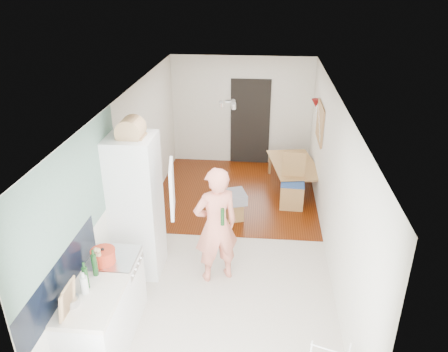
% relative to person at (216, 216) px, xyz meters
% --- Properties ---
extents(room_shell, '(3.20, 7.00, 2.50)m').
position_rel_person_xyz_m(room_shell, '(0.10, 0.89, 0.19)').
color(room_shell, silver).
rests_on(room_shell, ground).
extents(floor, '(3.20, 7.00, 0.01)m').
position_rel_person_xyz_m(floor, '(0.10, 0.89, -1.06)').
color(floor, beige).
rests_on(floor, ground).
extents(wood_floor_overlay, '(3.20, 3.30, 0.01)m').
position_rel_person_xyz_m(wood_floor_overlay, '(0.10, 2.74, -1.05)').
color(wood_floor_overlay, '#5D2107').
rests_on(wood_floor_overlay, room_shell).
extents(sage_wall_panel, '(0.02, 3.00, 1.30)m').
position_rel_person_xyz_m(sage_wall_panel, '(-1.49, -1.11, 0.79)').
color(sage_wall_panel, gray).
rests_on(sage_wall_panel, room_shell).
extents(tile_splashback, '(0.02, 1.90, 0.50)m').
position_rel_person_xyz_m(tile_splashback, '(-1.49, -1.66, 0.09)').
color(tile_splashback, black).
rests_on(tile_splashback, room_shell).
extents(doorway_recess, '(0.90, 0.04, 2.00)m').
position_rel_person_xyz_m(doorway_recess, '(0.30, 4.37, -0.06)').
color(doorway_recess, black).
rests_on(doorway_recess, room_shell).
extents(base_cabinet, '(0.60, 0.90, 0.86)m').
position_rel_person_xyz_m(base_cabinet, '(-1.20, -1.66, -0.63)').
color(base_cabinet, white).
rests_on(base_cabinet, room_shell).
extents(worktop, '(0.62, 0.92, 0.06)m').
position_rel_person_xyz_m(worktop, '(-1.20, -1.66, -0.17)').
color(worktop, silver).
rests_on(worktop, room_shell).
extents(range_cooker, '(0.60, 0.60, 0.88)m').
position_rel_person_xyz_m(range_cooker, '(-1.20, -0.91, -0.62)').
color(range_cooker, white).
rests_on(range_cooker, room_shell).
extents(cooker_top, '(0.60, 0.60, 0.04)m').
position_rel_person_xyz_m(cooker_top, '(-1.20, -0.91, -0.16)').
color(cooker_top, '#BABABD').
rests_on(cooker_top, room_shell).
extents(fridge_housing, '(0.66, 0.66, 2.15)m').
position_rel_person_xyz_m(fridge_housing, '(-1.17, 0.11, 0.02)').
color(fridge_housing, white).
rests_on(fridge_housing, room_shell).
extents(fridge_door, '(0.14, 0.56, 0.70)m').
position_rel_person_xyz_m(fridge_door, '(-0.56, -0.19, 0.49)').
color(fridge_door, white).
rests_on(fridge_door, room_shell).
extents(fridge_interior, '(0.02, 0.52, 0.66)m').
position_rel_person_xyz_m(fridge_interior, '(-0.86, 0.11, 0.49)').
color(fridge_interior, white).
rests_on(fridge_interior, room_shell).
extents(pinboard, '(0.03, 0.90, 0.70)m').
position_rel_person_xyz_m(pinboard, '(1.68, 2.79, 0.49)').
color(pinboard, '#B07F51').
rests_on(pinboard, room_shell).
extents(pinboard_frame, '(0.00, 0.94, 0.74)m').
position_rel_person_xyz_m(pinboard_frame, '(1.66, 2.79, 0.49)').
color(pinboard_frame, '#A37443').
rests_on(pinboard_frame, room_shell).
extents(wall_sconce, '(0.18, 0.18, 0.16)m').
position_rel_person_xyz_m(wall_sconce, '(1.64, 3.44, 0.69)').
color(wall_sconce, maroon).
rests_on(wall_sconce, room_shell).
extents(person, '(0.91, 0.79, 2.11)m').
position_rel_person_xyz_m(person, '(0.00, 0.00, 0.00)').
color(person, '#F0886F').
rests_on(person, floor).
extents(dining_table, '(0.98, 1.45, 0.47)m').
position_rel_person_xyz_m(dining_table, '(1.30, 3.11, -0.82)').
color(dining_table, '#A37443').
rests_on(dining_table, floor).
extents(dining_chair, '(0.46, 0.46, 1.04)m').
position_rel_person_xyz_m(dining_chair, '(1.21, 2.29, -0.53)').
color(dining_chair, '#A37443').
rests_on(dining_chair, floor).
extents(stool, '(0.36, 0.36, 0.38)m').
position_rel_person_xyz_m(stool, '(0.14, 1.69, -0.87)').
color(stool, '#A37443').
rests_on(stool, floor).
extents(grey_drape, '(0.54, 0.54, 0.19)m').
position_rel_person_xyz_m(grey_drape, '(0.12, 1.66, -0.58)').
color(grey_drape, gray).
rests_on(grey_drape, stool).
extents(bread_bin, '(0.39, 0.37, 0.19)m').
position_rel_person_xyz_m(bread_bin, '(-1.14, 0.10, 1.19)').
color(bread_bin, tan).
rests_on(bread_bin, fridge_housing).
extents(red_casserole, '(0.34, 0.34, 0.18)m').
position_rel_person_xyz_m(red_casserole, '(-1.27, -1.01, -0.05)').
color(red_casserole, red).
rests_on(red_casserole, cooker_top).
extents(steel_pan, '(0.19, 0.19, 0.09)m').
position_rel_person_xyz_m(steel_pan, '(-1.36, -1.78, -0.09)').
color(steel_pan, '#BABABD').
rests_on(steel_pan, worktop).
extents(held_bottle, '(0.05, 0.05, 0.25)m').
position_rel_person_xyz_m(held_bottle, '(0.11, -0.19, 0.10)').
color(held_bottle, '#153C17').
rests_on(held_bottle, person).
extents(bottle_a, '(0.08, 0.08, 0.27)m').
position_rel_person_xyz_m(bottle_a, '(-1.30, -1.50, 0.00)').
color(bottle_a, '#153C17').
rests_on(bottle_a, worktop).
extents(bottle_b, '(0.08, 0.08, 0.28)m').
position_rel_person_xyz_m(bottle_b, '(-1.28, -1.26, 0.00)').
color(bottle_b, '#153C17').
rests_on(bottle_b, worktop).
extents(bottle_c, '(0.11, 0.11, 0.21)m').
position_rel_person_xyz_m(bottle_c, '(-1.28, -1.58, -0.03)').
color(bottle_c, silver).
rests_on(bottle_c, worktop).
extents(pepper_mill_front, '(0.07, 0.07, 0.22)m').
position_rel_person_xyz_m(pepper_mill_front, '(-1.27, -1.13, -0.03)').
color(pepper_mill_front, tan).
rests_on(pepper_mill_front, worktop).
extents(pepper_mill_back, '(0.07, 0.07, 0.22)m').
position_rel_person_xyz_m(pepper_mill_back, '(-1.30, -1.13, -0.02)').
color(pepper_mill_back, tan).
rests_on(pepper_mill_back, worktop).
extents(chopping_boards, '(0.08, 0.27, 0.36)m').
position_rel_person_xyz_m(chopping_boards, '(-1.32, -1.91, 0.05)').
color(chopping_boards, tan).
rests_on(chopping_boards, worktop).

